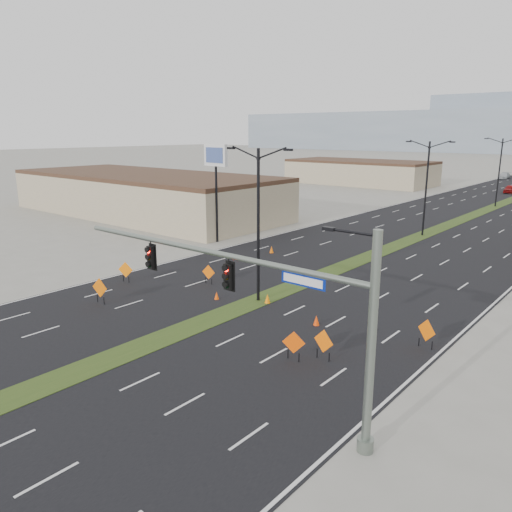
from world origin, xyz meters
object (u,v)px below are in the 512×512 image
Objects in this scene: pole_sign_west at (216,163)px; cone_1 at (267,299)px; construction_sign_1 at (100,289)px; car_left at (510,189)px; construction_sign_4 at (324,342)px; construction_sign_0 at (126,270)px; construction_sign_2 at (208,273)px; construction_sign_5 at (427,331)px; construction_sign_3 at (294,344)px; streetlight_2 at (499,170)px; streetlight_1 at (426,185)px; cone_2 at (316,320)px; signal_mast at (264,296)px; streetlight_0 at (258,221)px; cone_3 at (272,250)px; cone_0 at (217,296)px; car_far at (504,176)px.

cone_1 is at bearing -29.77° from pole_sign_west.
pole_sign_west is (-7.34, 18.52, 6.98)m from construction_sign_1.
construction_sign_4 reaches higher than car_left.
construction_sign_0 is 1.09× the size of construction_sign_2.
construction_sign_5 is at bearing -15.83° from construction_sign_0.
construction_sign_3 is (14.65, 1.30, -0.13)m from construction_sign_1.
construction_sign_3 is at bearing -83.50° from streetlight_2.
cone_1 is at bearing -88.34° from streetlight_1.
cone_2 is (-2.75, 3.61, -0.64)m from construction_sign_4.
signal_mast is at bearing -77.31° from streetlight_1.
construction_sign_1 reaches higher than cone_1.
cone_1 is (-10.69, 0.17, -0.61)m from construction_sign_5.
streetlight_1 is 15.30× the size of cone_1.
construction_sign_4 is at bearing -85.24° from car_left.
streetlight_0 reaches higher than car_left.
streetlight_2 is 15.23× the size of cone_3.
construction_sign_1 is (2.67, -3.94, 0.10)m from construction_sign_0.
streetlight_2 is 61.49m from construction_sign_4.
pole_sign_west reaches higher than construction_sign_4.
construction_sign_1 is at bearing -102.25° from streetlight_1.
cone_2 is at bearing -14.10° from cone_1.
streetlight_1 is 34.08m from construction_sign_4.
construction_sign_0 is 0.91× the size of construction_sign_1.
streetlight_1 is 1.02× the size of pole_sign_west.
construction_sign_4 is 2.45× the size of cone_1.
construction_sign_0 is 1.03× the size of construction_sign_3.
cone_3 is 0.07× the size of pole_sign_west.
car_left is 77.17m from construction_sign_5.
cone_3 is at bearing 127.41° from signal_mast.
streetlight_2 is 63.67m from construction_sign_1.
streetlight_0 is 7.01m from construction_sign_2.
construction_sign_2 reaches higher than cone_0.
construction_sign_3 is (9.71, -81.43, 0.15)m from car_left.
construction_sign_1 is 8.01m from construction_sign_2.
cone_0 is 0.82× the size of cone_3.
construction_sign_2 is at bearing -77.38° from cone_3.
car_far reaches higher than cone_0.
streetlight_0 is 10.45m from construction_sign_4.
construction_sign_3 is 0.95× the size of construction_sign_4.
streetlight_2 is 57.66m from cone_2.
streetlight_0 is 75.86m from car_left.
car_left reaches higher than cone_1.
construction_sign_2 is 0.90× the size of construction_sign_4.
cone_3 is (-7.64, -44.83, -5.09)m from streetlight_2.
cone_0 is at bearing -48.22° from construction_sign_2.
cone_0 is 0.05× the size of pole_sign_west.
construction_sign_3 is (12.30, -6.36, 0.05)m from construction_sign_2.
construction_sign_2 is at bearing 63.88° from construction_sign_1.
construction_sign_2 is 10.81m from cone_2.
streetlight_2 reaches higher than signal_mast.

